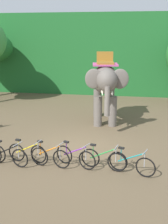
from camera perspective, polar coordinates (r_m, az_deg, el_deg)
name	(u,v)px	position (r m, az deg, el deg)	size (l,w,h in m)	color
ground_plane	(79,147)	(12.52, -1.02, -6.93)	(80.00, 80.00, 0.00)	brown
foliage_hedge	(108,53)	(25.42, 4.79, 11.59)	(36.00, 6.00, 6.29)	#1E6028
elephant	(105,83)	(15.38, 4.22, 5.75)	(2.20, 4.23, 3.78)	#665E56
bike_black	(9,155)	(11.12, -14.68, -8.23)	(1.67, 0.61, 0.92)	black
bike_yellow	(28,154)	(11.09, -11.04, -8.08)	(1.68, 0.56, 0.92)	black
bike_orange	(50,156)	(10.78, -6.83, -8.58)	(1.65, 0.66, 0.92)	black
bike_purple	(75,157)	(10.65, -1.73, -8.80)	(1.60, 0.77, 0.92)	black
bike_green	(103,159)	(10.46, 3.85, -9.29)	(1.68, 0.56, 0.92)	black
bike_teal	(131,163)	(10.26, 9.36, -9.97)	(1.62, 0.73, 0.92)	black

